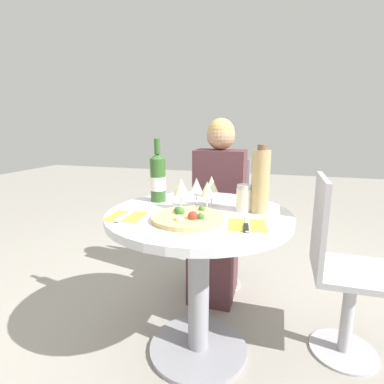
% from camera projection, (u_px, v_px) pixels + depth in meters
% --- Properties ---
extents(ground_plane, '(12.00, 12.00, 0.00)m').
position_uv_depth(ground_plane, '(198.00, 349.00, 1.56)').
color(ground_plane, gray).
rests_on(ground_plane, ground).
extents(dining_table, '(0.86, 0.86, 0.75)m').
position_uv_depth(dining_table, '(199.00, 250.00, 1.44)').
color(dining_table, gray).
rests_on(dining_table, ground_plane).
extents(chair_behind_diner, '(0.37, 0.37, 0.91)m').
position_uv_depth(chair_behind_diner, '(221.00, 223.00, 2.18)').
color(chair_behind_diner, '#ADADB2').
rests_on(chair_behind_diner, ground_plane).
extents(seated_diner, '(0.34, 0.44, 1.19)m').
position_uv_depth(seated_diner, '(217.00, 216.00, 2.03)').
color(seated_diner, '#512D33').
rests_on(seated_diner, ground_plane).
extents(chair_empty_side, '(0.37, 0.37, 0.91)m').
position_uv_depth(chair_empty_side, '(339.00, 271.00, 1.47)').
color(chair_empty_side, '#ADADB2').
rests_on(chair_empty_side, ground_plane).
extents(pizza_large, '(0.31, 0.31, 0.05)m').
position_uv_depth(pizza_large, '(188.00, 217.00, 1.27)').
color(pizza_large, '#DBB26B').
rests_on(pizza_large, dining_table).
extents(wine_bottle, '(0.08, 0.08, 0.33)m').
position_uv_depth(wine_bottle, '(158.00, 178.00, 1.57)').
color(wine_bottle, '#2D5623').
rests_on(wine_bottle, dining_table).
extents(tall_carafe, '(0.08, 0.08, 0.31)m').
position_uv_depth(tall_carafe, '(260.00, 181.00, 1.36)').
color(tall_carafe, tan).
rests_on(tall_carafe, dining_table).
extents(sugar_shaker, '(0.07, 0.07, 0.13)m').
position_uv_depth(sugar_shaker, '(244.00, 198.00, 1.40)').
color(sugar_shaker, silver).
rests_on(sugar_shaker, dining_table).
extents(wine_glass_front_left, '(0.08, 0.08, 0.15)m').
position_uv_depth(wine_glass_front_left, '(181.00, 187.00, 1.43)').
color(wine_glass_front_left, silver).
rests_on(wine_glass_front_left, dining_table).
extents(wine_glass_back_right, '(0.06, 0.06, 0.15)m').
position_uv_depth(wine_glass_back_right, '(211.00, 185.00, 1.48)').
color(wine_glass_back_right, silver).
rests_on(wine_glass_back_right, dining_table).
extents(wine_glass_front_right, '(0.06, 0.06, 0.14)m').
position_uv_depth(wine_glass_front_right, '(207.00, 190.00, 1.39)').
color(wine_glass_front_right, silver).
rests_on(wine_glass_front_right, dining_table).
extents(wine_glass_center, '(0.07, 0.07, 0.15)m').
position_uv_depth(wine_glass_center, '(196.00, 187.00, 1.45)').
color(wine_glass_center, silver).
rests_on(wine_glass_center, dining_table).
extents(place_setting_left, '(0.16, 0.19, 0.01)m').
position_uv_depth(place_setting_left, '(126.00, 216.00, 1.32)').
color(place_setting_left, yellow).
rests_on(place_setting_left, dining_table).
extents(place_setting_right, '(0.17, 0.19, 0.01)m').
position_uv_depth(place_setting_right, '(247.00, 225.00, 1.20)').
color(place_setting_right, yellow).
rests_on(place_setting_right, dining_table).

